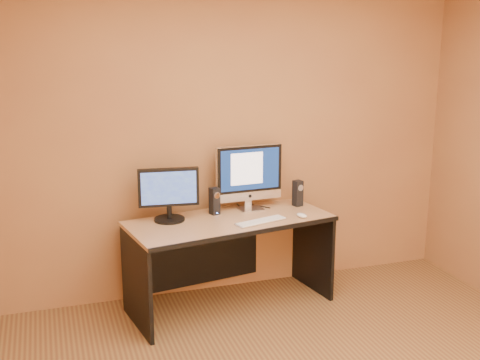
# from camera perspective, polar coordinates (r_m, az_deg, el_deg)

# --- Properties ---
(walls) EXTENTS (4.00, 4.00, 2.60)m
(walls) POSITION_cam_1_polar(r_m,az_deg,el_deg) (3.17, 9.76, -2.07)
(walls) COLOR olive
(walls) RESTS_ON ground
(desk) EXTENTS (1.68, 0.95, 0.73)m
(desk) POSITION_cam_1_polar(r_m,az_deg,el_deg) (4.84, -0.95, -7.86)
(desk) COLOR #AA8255
(desk) RESTS_ON ground
(imac) EXTENTS (0.57, 0.24, 0.55)m
(imac) POSITION_cam_1_polar(r_m,az_deg,el_deg) (4.90, 1.00, 0.26)
(imac) COLOR silver
(imac) RESTS_ON desk
(second_monitor) EXTENTS (0.50, 0.29, 0.42)m
(second_monitor) POSITION_cam_1_polar(r_m,az_deg,el_deg) (4.66, -6.77, -1.39)
(second_monitor) COLOR black
(second_monitor) RESTS_ON desk
(speaker_left) EXTENTS (0.09, 0.09, 0.22)m
(speaker_left) POSITION_cam_1_polar(r_m,az_deg,el_deg) (4.82, -2.43, -2.01)
(speaker_left) COLOR black
(speaker_left) RESTS_ON desk
(speaker_right) EXTENTS (0.08, 0.09, 0.22)m
(speaker_right) POSITION_cam_1_polar(r_m,az_deg,el_deg) (5.07, 5.49, -1.26)
(speaker_right) COLOR black
(speaker_right) RESTS_ON desk
(keyboard) EXTENTS (0.44, 0.23, 0.02)m
(keyboard) POSITION_cam_1_polar(r_m,az_deg,el_deg) (4.64, 2.01, -3.94)
(keyboard) COLOR silver
(keyboard) RESTS_ON desk
(mouse) EXTENTS (0.09, 0.11, 0.04)m
(mouse) POSITION_cam_1_polar(r_m,az_deg,el_deg) (4.78, 5.88, -3.34)
(mouse) COLOR white
(mouse) RESTS_ON desk
(cable_a) EXTENTS (0.14, 0.18, 0.01)m
(cable_a) POSITION_cam_1_polar(r_m,az_deg,el_deg) (5.06, 1.82, -2.46)
(cable_a) COLOR black
(cable_a) RESTS_ON desk
(cable_b) EXTENTS (0.02, 0.18, 0.01)m
(cable_b) POSITION_cam_1_polar(r_m,az_deg,el_deg) (5.04, -0.05, -2.54)
(cable_b) COLOR black
(cable_b) RESTS_ON desk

